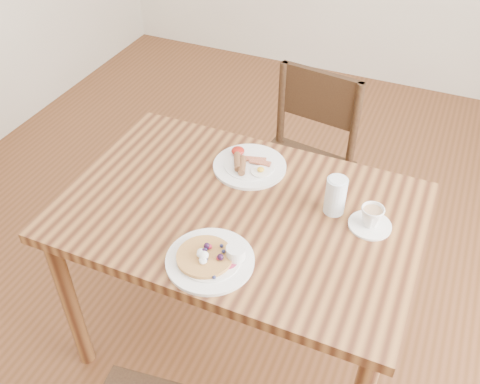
{
  "coord_description": "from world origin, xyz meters",
  "views": [
    {
      "loc": [
        0.53,
        -1.23,
        1.96
      ],
      "look_at": [
        0.0,
        0.0,
        0.82
      ],
      "focal_mm": 40.0,
      "sensor_mm": 36.0,
      "label": 1
    }
  ],
  "objects": [
    {
      "name": "pancake_plate",
      "position": [
        0.02,
        -0.26,
        0.76
      ],
      "size": [
        0.27,
        0.27,
        0.06
      ],
      "color": "white",
      "rests_on": "dining_table"
    },
    {
      "name": "dining_table",
      "position": [
        0.0,
        0.0,
        0.65
      ],
      "size": [
        1.2,
        0.8,
        0.75
      ],
      "color": "brown",
      "rests_on": "ground"
    },
    {
      "name": "ground",
      "position": [
        0.0,
        0.0,
        0.0
      ],
      "size": [
        5.0,
        5.0,
        0.0
      ],
      "primitive_type": "plane",
      "color": "brown",
      "rests_on": "ground"
    },
    {
      "name": "breakfast_plate",
      "position": [
        -0.06,
        0.22,
        0.76
      ],
      "size": [
        0.27,
        0.27,
        0.04
      ],
      "color": "white",
      "rests_on": "dining_table"
    },
    {
      "name": "teacup_saucer",
      "position": [
        0.42,
        0.09,
        0.78
      ],
      "size": [
        0.14,
        0.14,
        0.08
      ],
      "color": "white",
      "rests_on": "dining_table"
    },
    {
      "name": "water_glass",
      "position": [
        0.29,
        0.11,
        0.82
      ],
      "size": [
        0.07,
        0.07,
        0.13
      ],
      "primitive_type": "cylinder",
      "color": "silver",
      "rests_on": "dining_table"
    },
    {
      "name": "chair_far",
      "position": [
        0.02,
        0.67,
        0.49
      ],
      "size": [
        0.47,
        0.47,
        0.88
      ],
      "rotation": [
        0.0,
        0.0,
        3.0
      ],
      "color": "#382714",
      "rests_on": "ground"
    }
  ]
}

